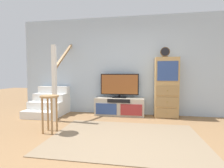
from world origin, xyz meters
TOP-DOWN VIEW (x-y plane):
  - ground_plane at (0.00, 0.00)m, footprint 20.00×20.00m
  - back_wall at (0.00, 2.46)m, footprint 6.40×0.12m
  - area_rug at (0.00, 0.60)m, footprint 2.60×1.80m
  - media_console at (-0.30, 2.19)m, footprint 1.32×0.38m
  - television at (-0.30, 2.22)m, footprint 1.03×0.22m
  - side_cabinet at (0.91, 2.20)m, footprint 0.58×0.38m
  - desk_clock at (0.87, 2.19)m, footprint 0.24×0.08m
  - staircase at (-2.24, 2.20)m, footprint 1.00×1.36m
  - bar_stool_near at (-1.46, 0.66)m, footprint 0.34×0.34m

SIDE VIEW (x-z plane):
  - ground_plane at x=0.00m, z-range 0.00..0.00m
  - area_rug at x=0.00m, z-range 0.00..0.01m
  - media_console at x=-0.30m, z-range 0.00..0.48m
  - staircase at x=-2.24m, z-range -0.73..1.47m
  - bar_stool_near at x=-1.46m, z-range 0.17..0.89m
  - side_cabinet at x=0.91m, z-range 0.00..1.54m
  - television at x=-0.30m, z-range 0.50..1.15m
  - back_wall at x=0.00m, z-range 0.00..2.70m
  - desk_clock at x=0.87m, z-range 1.54..1.80m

